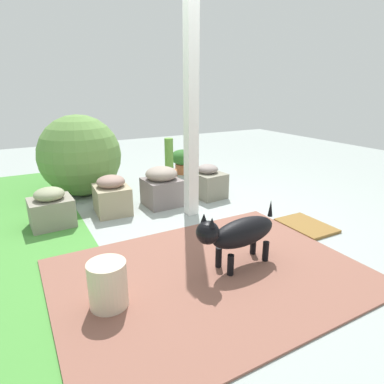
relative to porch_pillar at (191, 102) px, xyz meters
The scene contains 13 objects.
ground_plane 1.33m from the porch_pillar, 148.77° to the left, with size 12.00×12.00×0.00m, color #97A19D.
brick_path 1.86m from the porch_pillar, 157.90° to the left, with size 1.80×2.40×0.02m, color brown.
porch_pillar is the anchor object (origin of this frame).
stone_planter_nearest 1.27m from the porch_pillar, 48.29° to the right, with size 0.50×0.41×0.45m.
stone_planter_near 1.15m from the porch_pillar, 22.66° to the left, with size 0.44×0.44×0.50m.
stone_planter_mid 1.42m from the porch_pillar, 59.89° to the left, with size 0.47×0.41×0.46m.
stone_planter_far 1.89m from the porch_pillar, 74.74° to the left, with size 0.39×0.45×0.43m.
round_shrub 1.82m from the porch_pillar, 35.63° to the left, with size 1.09×1.09×1.09m, color #5F8A42.
terracotta_pot_tall 1.68m from the porch_pillar, 13.94° to the right, with size 0.24×0.24×0.70m.
terracotta_pot_broad 2.13m from the porch_pillar, 24.35° to the right, with size 0.42×0.42×0.41m.
dog 1.61m from the porch_pillar, 168.69° to the left, with size 0.28×0.79×0.54m.
ceramic_urn 2.14m from the porch_pillar, 133.32° to the left, with size 0.26×0.26×0.34m, color beige.
doormat 1.82m from the porch_pillar, 136.72° to the right, with size 0.57×0.40×0.03m, color olive.
Camera 1 is at (-2.91, 1.58, 1.46)m, focal length 30.84 mm.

